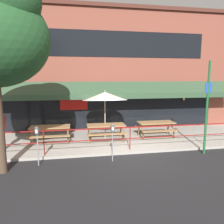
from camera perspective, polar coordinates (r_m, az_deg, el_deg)
ground_plane at (r=9.06m, az=5.17°, el=-10.92°), size 120.00×120.00×0.00m
patio_deck at (r=10.89m, az=2.40°, el=-7.14°), size 15.00×4.00×0.10m
restaurant_building at (r=12.64m, az=0.29°, el=10.82°), size 15.00×1.60×6.99m
patio_railing at (r=9.10m, az=4.75°, el=-5.55°), size 13.84×0.04×0.97m
picnic_table_left at (r=10.46m, az=-15.83°, el=-4.46°), size 1.80×1.42×0.76m
picnic_table_centre at (r=10.44m, az=-1.60°, el=-4.14°), size 1.80×1.42×0.76m
picnic_table_right at (r=11.23m, az=11.44°, el=-3.36°), size 1.80×1.42×0.76m
patio_umbrella_centre at (r=10.48m, az=-1.87°, el=4.09°), size 2.14×2.14×2.39m
pedestrian_walking at (r=10.02m, az=-26.99°, el=-3.65°), size 0.33×0.60×1.71m
parking_meter_near at (r=8.02m, az=-19.00°, el=-5.47°), size 0.15×0.16×1.42m
parking_meter_far at (r=7.97m, az=0.13°, el=-5.05°), size 0.15×0.16×1.42m
street_sign_pole at (r=9.41m, az=23.56°, el=1.16°), size 0.28×0.09×3.73m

